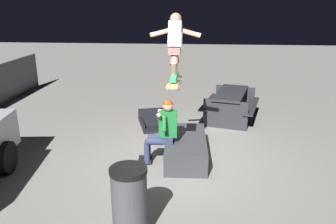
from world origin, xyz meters
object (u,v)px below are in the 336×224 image
object	(u,v)px
person_sitting_on_ledge	(163,129)
skater_airborne	(175,43)
picnic_table_back	(231,101)
trash_bin	(129,202)
skateboard	(175,83)
kicker_ramp	(157,123)
ledge_box_main	(186,148)

from	to	relation	value
person_sitting_on_ledge	skater_airborne	distance (m)	1.63
picnic_table_back	trash_bin	bearing A→B (deg)	160.50
skater_airborne	picnic_table_back	size ratio (longest dim) A/B	0.57
person_sitting_on_ledge	trash_bin	size ratio (longest dim) A/B	1.28
skateboard	picnic_table_back	world-z (taller)	skateboard
person_sitting_on_ledge	trash_bin	xyz separation A→B (m)	(-2.20, 0.22, -0.20)
trash_bin	picnic_table_back	bearing A→B (deg)	-19.50
skateboard	kicker_ramp	world-z (taller)	skateboard
person_sitting_on_ledge	skateboard	size ratio (longest dim) A/B	1.24
ledge_box_main	picnic_table_back	distance (m)	2.75
ledge_box_main	skateboard	world-z (taller)	skateboard
skater_airborne	trash_bin	world-z (taller)	skater_airborne
ledge_box_main	kicker_ramp	distance (m)	2.04
ledge_box_main	skater_airborne	world-z (taller)	skater_airborne
kicker_ramp	picnic_table_back	distance (m)	2.04
trash_bin	kicker_ramp	bearing A→B (deg)	1.84
ledge_box_main	trash_bin	size ratio (longest dim) A/B	1.69
skateboard	skater_airborne	world-z (taller)	skater_airborne
person_sitting_on_ledge	ledge_box_main	bearing A→B (deg)	-60.94
picnic_table_back	ledge_box_main	bearing A→B (deg)	156.35
ledge_box_main	skateboard	xyz separation A→B (m)	(-0.37, 0.21, 1.41)
skateboard	person_sitting_on_ledge	bearing A→B (deg)	61.33
picnic_table_back	skateboard	bearing A→B (deg)	155.57
ledge_box_main	trash_bin	world-z (taller)	trash_bin
skater_airborne	kicker_ramp	world-z (taller)	skater_airborne
skater_airborne	ledge_box_main	bearing A→B (deg)	-33.44
skater_airborne	picnic_table_back	bearing A→B (deg)	-24.83
skater_airborne	picnic_table_back	xyz separation A→B (m)	(2.82, -1.30, -1.82)
ledge_box_main	kicker_ramp	world-z (taller)	ledge_box_main
skateboard	picnic_table_back	bearing A→B (deg)	-24.43
kicker_ramp	picnic_table_back	world-z (taller)	picnic_table_back
person_sitting_on_ledge	kicker_ramp	bearing A→B (deg)	9.51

